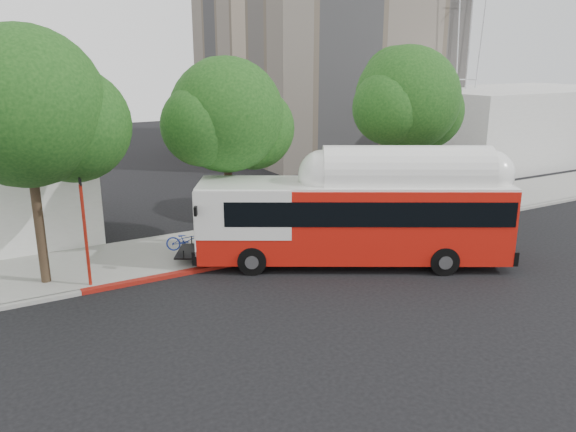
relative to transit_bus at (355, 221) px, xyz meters
name	(u,v)px	position (x,y,z in m)	size (l,w,h in m)	color
ground	(318,289)	(-2.80, -1.56, -1.91)	(120.00, 120.00, 0.00)	black
sidewalk	(245,240)	(-2.80, 4.94, -1.83)	(60.00, 5.00, 0.15)	gray
curb_strip	(270,256)	(-2.80, 2.34, -1.83)	(60.00, 0.30, 0.15)	gray
red_curb_segment	(207,268)	(-5.80, 2.34, -1.83)	(10.00, 0.32, 0.16)	maroon
street_tree_left	(39,113)	(-11.33, 4.00, 4.69)	(6.67, 5.80, 9.74)	#2D2116
street_tree_mid	(235,119)	(-3.39, 4.50, 4.00)	(5.75, 5.00, 8.62)	#2D2116
street_tree_right	(413,103)	(6.64, 4.30, 4.35)	(6.21, 5.40, 9.18)	#2D2116
horizon_block	(514,124)	(27.20, 14.44, 1.09)	(20.00, 12.00, 6.00)	silver
transit_bus	(355,221)	(0.00, 0.00, 0.00)	(13.19, 8.88, 4.09)	red
signal_pole	(85,233)	(-10.37, 2.74, 0.30)	(0.12, 0.41, 4.31)	#A61F11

